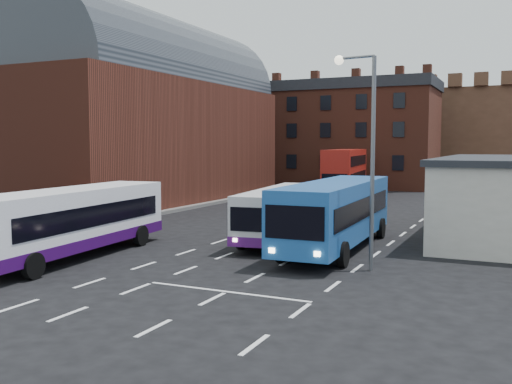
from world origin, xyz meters
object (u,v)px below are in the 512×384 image
at_px(bus_white_inbound, 281,210).
at_px(bus_blue, 336,210).
at_px(bus_white_outbound, 73,217).
at_px(pedestrian_beige, 11,249).
at_px(bus_red_double, 345,172).
at_px(street_lamp, 366,141).

height_order(bus_white_inbound, bus_blue, bus_blue).
relative_size(bus_white_outbound, bus_blue, 0.95).
bearing_deg(bus_white_inbound, pedestrian_beige, 50.00).
distance_m(bus_red_double, pedestrian_beige, 36.54).
distance_m(bus_white_inbound, pedestrian_beige, 13.00).
relative_size(bus_white_outbound, pedestrian_beige, 6.90).
relative_size(bus_white_inbound, bus_red_double, 0.87).
height_order(bus_blue, bus_red_double, bus_red_double).
distance_m(bus_white_inbound, bus_red_double, 25.80).
bearing_deg(bus_white_inbound, street_lamp, 130.52).
relative_size(bus_white_inbound, bus_blue, 0.84).
bearing_deg(bus_red_double, bus_white_outbound, 78.82).
bearing_deg(pedestrian_beige, bus_blue, -154.77).
relative_size(street_lamp, pedestrian_beige, 5.19).
relative_size(bus_blue, pedestrian_beige, 7.25).
height_order(bus_white_inbound, street_lamp, street_lamp).
height_order(bus_red_double, pedestrian_beige, bus_red_double).
xyz_separation_m(bus_white_outbound, pedestrian_beige, (-0.54, -2.87, -0.96)).
relative_size(bus_blue, street_lamp, 1.40).
bearing_deg(bus_blue, bus_white_inbound, -24.27).
bearing_deg(bus_red_double, pedestrian_beige, 78.30).
bearing_deg(pedestrian_beige, street_lamp, -172.88).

